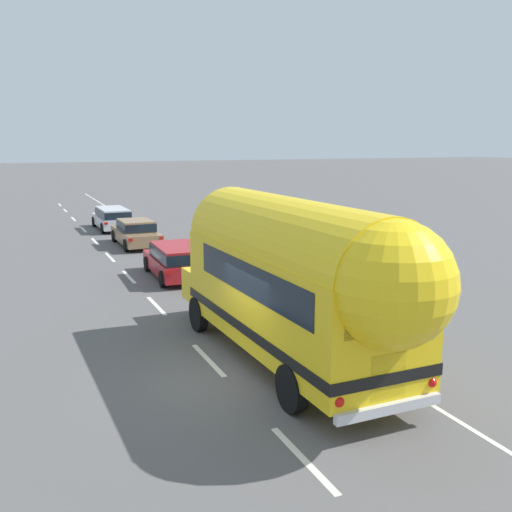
# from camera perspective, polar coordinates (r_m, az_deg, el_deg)

# --- Properties ---
(ground_plane) EXTENTS (300.00, 300.00, 0.00)m
(ground_plane) POSITION_cam_1_polar(r_m,az_deg,el_deg) (14.06, -2.88, -11.72)
(ground_plane) COLOR #565454
(lane_markings) EXTENTS (3.60, 80.00, 0.01)m
(lane_markings) POSITION_cam_1_polar(r_m,az_deg,el_deg) (26.22, -7.37, -1.03)
(lane_markings) COLOR silver
(lane_markings) RESTS_ON ground
(painted_bus) EXTENTS (2.76, 10.32, 4.12)m
(painted_bus) POSITION_cam_1_polar(r_m,az_deg,el_deg) (13.91, 4.05, -2.00)
(painted_bus) COLOR yellow
(painted_bus) RESTS_ON ground
(car_lead) EXTENTS (2.07, 4.48, 1.37)m
(car_lead) POSITION_cam_1_polar(r_m,az_deg,el_deg) (23.88, -7.60, -0.28)
(car_lead) COLOR #A5191E
(car_lead) RESTS_ON ground
(car_second) EXTENTS (1.93, 4.69, 1.37)m
(car_second) POSITION_cam_1_polar(r_m,az_deg,el_deg) (31.77, -11.48, 2.30)
(car_second) COLOR olive
(car_second) RESTS_ON ground
(car_third) EXTENTS (1.93, 4.72, 1.37)m
(car_third) POSITION_cam_1_polar(r_m,az_deg,el_deg) (37.89, -13.68, 3.67)
(car_third) COLOR silver
(car_third) RESTS_ON ground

